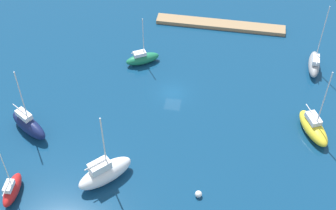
% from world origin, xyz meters
% --- Properties ---
extents(water, '(160.00, 160.00, 0.00)m').
position_xyz_m(water, '(0.00, 0.00, 0.00)').
color(water, navy).
rests_on(water, ground).
extents(pier_dock, '(23.16, 2.57, 0.67)m').
position_xyz_m(pier_dock, '(-5.55, -18.97, 0.34)').
color(pier_dock, '#997A56').
rests_on(pier_dock, ground).
extents(sailboat_red_lone_south, '(1.88, 5.15, 9.43)m').
position_xyz_m(sailboat_red_lone_south, '(16.70, 21.98, 1.10)').
color(sailboat_red_lone_south, red).
rests_on(sailboat_red_lone_south, water).
extents(sailboat_gray_outer_mooring, '(2.15, 6.45, 11.75)m').
position_xyz_m(sailboat_gray_outer_mooring, '(-21.59, -9.53, 1.17)').
color(sailboat_gray_outer_mooring, gray).
rests_on(sailboat_gray_outer_mooring, water).
extents(sailboat_white_far_south, '(7.15, 7.30, 11.27)m').
position_xyz_m(sailboat_white_far_south, '(5.86, 17.75, 1.53)').
color(sailboat_white_far_south, white).
rests_on(sailboat_white_far_south, water).
extents(sailboat_navy_center_basin, '(7.02, 5.43, 11.40)m').
position_xyz_m(sailboat_navy_center_basin, '(18.66, 11.43, 1.47)').
color(sailboat_navy_center_basin, '#141E4C').
rests_on(sailboat_navy_center_basin, water).
extents(sailboat_yellow_west_end, '(5.23, 7.39, 11.63)m').
position_xyz_m(sailboat_yellow_west_end, '(-20.84, 4.76, 1.15)').
color(sailboat_yellow_west_end, yellow).
rests_on(sailboat_yellow_west_end, water).
extents(sailboat_green_far_north, '(5.81, 4.49, 8.63)m').
position_xyz_m(sailboat_green_far_north, '(6.12, -6.31, 0.98)').
color(sailboat_green_far_north, '#19724C').
rests_on(sailboat_green_far_north, water).
extents(mooring_buoy_white, '(0.89, 0.89, 0.89)m').
position_xyz_m(mooring_buoy_white, '(-6.32, 18.23, 0.45)').
color(mooring_buoy_white, white).
rests_on(mooring_buoy_white, water).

